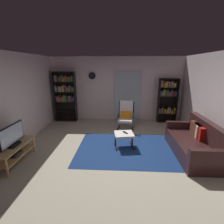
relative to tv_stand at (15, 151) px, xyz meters
The scene contains 15 objects.
ground_plane 2.40m from the tv_stand, 14.17° to the left, with size 7.02×7.02×0.00m, color #AEA58D.
wall_back 4.30m from the tv_stand, 56.47° to the left, with size 5.60×0.06×2.60m, color silver.
wall_left 1.23m from the tv_stand, 123.91° to the left, with size 0.06×6.00×2.60m, color silver.
glass_door_panel 4.46m from the tv_stand, 50.95° to the left, with size 1.10×0.01×2.00m, color silver.
area_rug 2.78m from the tv_stand, 17.10° to the left, with size 2.68×2.01×0.01m, color navy.
tv_stand is the anchor object (origin of this frame).
television 0.38m from the tv_stand, 59.94° to the left, with size 0.20×0.82×0.50m.
bookshelf_near_tv 3.32m from the tv_stand, 86.16° to the left, with size 0.85×0.30×2.03m.
bookshelf_near_sofa 5.49m from the tv_stand, 36.90° to the left, with size 0.73×0.30×1.77m.
leather_sofa 4.45m from the tv_stand, ahead, with size 0.87×1.88×0.90m.
lounge_armchair 3.57m from the tv_stand, 41.35° to the left, with size 0.64×0.71×1.02m.
ottoman 2.75m from the tv_stand, 20.10° to the left, with size 0.59×0.55×0.41m.
tv_remote 2.81m from the tv_stand, 20.06° to the left, with size 0.04×0.14×0.02m, color black.
cell_phone 2.79m from the tv_stand, 21.22° to the left, with size 0.07×0.14×0.01m, color black.
wall_clock 3.97m from the tv_stand, 68.99° to the left, with size 0.29×0.03×0.29m.
Camera 1 is at (0.16, -3.90, 2.23)m, focal length 26.24 mm.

